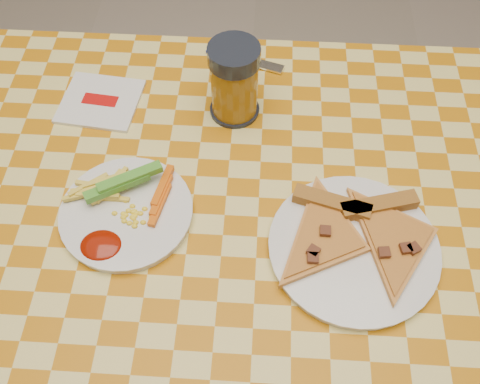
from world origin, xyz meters
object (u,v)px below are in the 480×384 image
plate_right (353,249)px  drink_glass (234,82)px  table (224,258)px  plate_left (127,213)px

plate_right → drink_glass: 0.33m
table → plate_left: size_ratio=6.48×
plate_right → drink_glass: size_ratio=1.74×
table → plate_right: 0.21m
plate_right → plate_left: bearing=173.2°
plate_left → plate_right: size_ratio=0.81×
plate_left → drink_glass: (0.15, 0.23, 0.06)m
plate_left → drink_glass: drink_glass is taller
table → plate_right: plate_right is taller
table → drink_glass: size_ratio=9.16×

